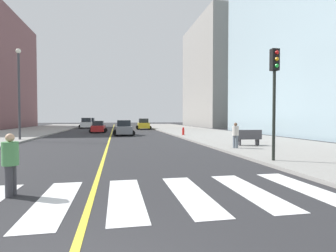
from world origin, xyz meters
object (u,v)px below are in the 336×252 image
at_px(car_red_nearest, 98,127).
at_px(car_gray_fourth, 124,128).
at_px(park_bench, 249,138).
at_px(street_lamp, 19,87).
at_px(traffic_light_near_corner, 275,83).
at_px(car_blue_third, 90,123).
at_px(pedestrian_crossing, 10,162).
at_px(car_white_fifth, 87,123).
at_px(car_yellow_second, 144,124).
at_px(pedestrian_waiting_east, 235,134).
at_px(fire_hydrant, 183,131).

xyz_separation_m(car_red_nearest, car_gray_fourth, (3.36, -6.34, 0.06)).
distance_m(park_bench, street_lamp, 20.41).
distance_m(traffic_light_near_corner, street_lamp, 21.98).
distance_m(car_gray_fourth, park_bench, 17.12).
xyz_separation_m(car_blue_third, street_lamp, (-2.84, -36.59, 3.98)).
relative_size(pedestrian_crossing, street_lamp, 0.21).
relative_size(car_white_fifth, street_lamp, 0.57).
distance_m(car_yellow_second, traffic_light_near_corner, 37.24).
bearing_deg(pedestrian_waiting_east, car_red_nearest, 169.94).
xyz_separation_m(car_blue_third, pedestrian_crossing, (2.96, -55.14, -0.01)).
xyz_separation_m(car_white_fifth, fire_hydrant, (13.32, -25.84, -0.39)).
bearing_deg(fire_hydrant, street_lamp, -168.57).
bearing_deg(fire_hydrant, car_gray_fourth, 156.45).
height_order(traffic_light_near_corner, pedestrian_crossing, traffic_light_near_corner).
bearing_deg(car_blue_third, car_white_fifth, -88.77).
relative_size(car_gray_fourth, street_lamp, 0.50).
bearing_deg(car_yellow_second, car_gray_fourth, 78.47).
relative_size(traffic_light_near_corner, pedestrian_crossing, 3.00).
bearing_deg(car_gray_fourth, car_blue_third, -78.45).
distance_m(pedestrian_crossing, pedestrian_waiting_east, 13.47).
bearing_deg(car_white_fifth, pedestrian_crossing, -88.04).
height_order(park_bench, fire_hydrant, park_bench).
height_order(park_bench, pedestrian_waiting_east, pedestrian_waiting_east).
bearing_deg(car_yellow_second, car_blue_third, -51.71).
xyz_separation_m(car_gray_fourth, street_lamp, (-9.50, -6.16, 4.09)).
bearing_deg(pedestrian_waiting_east, car_yellow_second, 150.87).
bearing_deg(car_white_fifth, car_yellow_second, -35.87).
relative_size(car_gray_fourth, park_bench, 2.22).
distance_m(park_bench, fire_hydrant, 12.13).
bearing_deg(street_lamp, car_yellow_second, 58.45).
xyz_separation_m(traffic_light_near_corner, street_lamp, (-15.85, 15.18, 1.17)).
height_order(car_red_nearest, car_yellow_second, car_yellow_second).
xyz_separation_m(pedestrian_waiting_east, street_lamp, (-16.30, 10.11, 3.87)).
distance_m(car_blue_third, park_bench, 47.78).
relative_size(car_red_nearest, car_gray_fourth, 0.93).
distance_m(pedestrian_crossing, fire_hydrant, 24.14).
xyz_separation_m(car_gray_fourth, pedestrian_crossing, (-3.70, -24.71, 0.10)).
bearing_deg(car_white_fifth, car_red_nearest, -80.31).
height_order(car_yellow_second, park_bench, car_yellow_second).
bearing_deg(pedestrian_crossing, car_white_fifth, -165.34).
bearing_deg(traffic_light_near_corner, pedestrian_waiting_east, -95.04).
height_order(car_red_nearest, fire_hydrant, car_red_nearest).
relative_size(park_bench, pedestrian_waiting_east, 1.10).
bearing_deg(car_blue_third, street_lamp, -93.06).
relative_size(pedestrian_waiting_east, street_lamp, 0.20).
distance_m(car_gray_fourth, car_white_fifth, 23.90).
height_order(car_white_fifth, pedestrian_crossing, car_white_fifth).
bearing_deg(pedestrian_crossing, car_blue_third, -165.84).
bearing_deg(car_gray_fourth, car_yellow_second, -104.85).
bearing_deg(car_gray_fourth, traffic_light_near_corner, 105.78).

